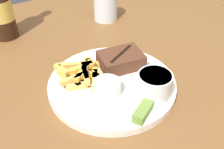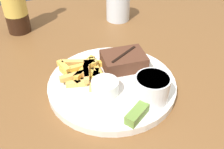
{
  "view_description": "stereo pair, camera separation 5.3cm",
  "coord_description": "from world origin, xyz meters",
  "px_view_note": "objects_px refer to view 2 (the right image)",
  "views": [
    {
      "loc": [
        -0.25,
        -0.39,
        1.14
      ],
      "look_at": [
        0.0,
        0.0,
        0.78
      ],
      "focal_mm": 42.0,
      "sensor_mm": 36.0,
      "label": 1
    },
    {
      "loc": [
        -0.2,
        -0.41,
        1.14
      ],
      "look_at": [
        0.0,
        0.0,
        0.78
      ],
      "focal_mm": 42.0,
      "sensor_mm": 36.0,
      "label": 2
    }
  ],
  "objects_px": {
    "drinking_glass": "(118,6)",
    "dipping_sauce_cup": "(105,87)",
    "beer_bottle": "(14,3)",
    "pickle_spear": "(137,114)",
    "fork_utensil": "(79,81)",
    "steak_portion": "(124,61)",
    "coleslaw_cup": "(152,87)",
    "dinner_plate": "(112,84)"
  },
  "relations": [
    {
      "from": "pickle_spear",
      "to": "drinking_glass",
      "type": "distance_m",
      "value": 0.47
    },
    {
      "from": "steak_portion",
      "to": "beer_bottle",
      "type": "height_order",
      "value": "beer_bottle"
    },
    {
      "from": "coleslaw_cup",
      "to": "fork_utensil",
      "type": "bearing_deg",
      "value": 133.84
    },
    {
      "from": "dinner_plate",
      "to": "drinking_glass",
      "type": "bearing_deg",
      "value": 60.72
    },
    {
      "from": "pickle_spear",
      "to": "fork_utensil",
      "type": "bearing_deg",
      "value": 112.12
    },
    {
      "from": "pickle_spear",
      "to": "drinking_glass",
      "type": "xyz_separation_m",
      "value": [
        0.18,
        0.43,
        0.02
      ]
    },
    {
      "from": "dipping_sauce_cup",
      "to": "steak_portion",
      "type": "bearing_deg",
      "value": 39.94
    },
    {
      "from": "coleslaw_cup",
      "to": "fork_utensil",
      "type": "relative_size",
      "value": 0.57
    },
    {
      "from": "dinner_plate",
      "to": "fork_utensil",
      "type": "bearing_deg",
      "value": 153.6
    },
    {
      "from": "steak_portion",
      "to": "fork_utensil",
      "type": "height_order",
      "value": "steak_portion"
    },
    {
      "from": "beer_bottle",
      "to": "drinking_glass",
      "type": "relative_size",
      "value": 2.74
    },
    {
      "from": "beer_bottle",
      "to": "fork_utensil",
      "type": "bearing_deg",
      "value": -78.16
    },
    {
      "from": "fork_utensil",
      "to": "drinking_glass",
      "type": "height_order",
      "value": "drinking_glass"
    },
    {
      "from": "coleslaw_cup",
      "to": "fork_utensil",
      "type": "distance_m",
      "value": 0.17
    },
    {
      "from": "drinking_glass",
      "to": "beer_bottle",
      "type": "bearing_deg",
      "value": 169.03
    },
    {
      "from": "drinking_glass",
      "to": "dinner_plate",
      "type": "bearing_deg",
      "value": -119.28
    },
    {
      "from": "pickle_spear",
      "to": "drinking_glass",
      "type": "bearing_deg",
      "value": 67.36
    },
    {
      "from": "dinner_plate",
      "to": "drinking_glass",
      "type": "height_order",
      "value": "drinking_glass"
    },
    {
      "from": "steak_portion",
      "to": "coleslaw_cup",
      "type": "bearing_deg",
      "value": -91.27
    },
    {
      "from": "dinner_plate",
      "to": "drinking_glass",
      "type": "xyz_separation_m",
      "value": [
        0.17,
        0.31,
        0.04
      ]
    },
    {
      "from": "dinner_plate",
      "to": "pickle_spear",
      "type": "xyz_separation_m",
      "value": [
        -0.01,
        -0.12,
        0.02
      ]
    },
    {
      "from": "pickle_spear",
      "to": "drinking_glass",
      "type": "height_order",
      "value": "drinking_glass"
    },
    {
      "from": "steak_portion",
      "to": "dipping_sauce_cup",
      "type": "bearing_deg",
      "value": -140.06
    },
    {
      "from": "dinner_plate",
      "to": "pickle_spear",
      "type": "bearing_deg",
      "value": -92.7
    },
    {
      "from": "dinner_plate",
      "to": "fork_utensil",
      "type": "distance_m",
      "value": 0.08
    },
    {
      "from": "steak_portion",
      "to": "dipping_sauce_cup",
      "type": "distance_m",
      "value": 0.11
    },
    {
      "from": "drinking_glass",
      "to": "dipping_sauce_cup",
      "type": "bearing_deg",
      "value": -121.1
    },
    {
      "from": "pickle_spear",
      "to": "beer_bottle",
      "type": "height_order",
      "value": "beer_bottle"
    },
    {
      "from": "pickle_spear",
      "to": "dinner_plate",
      "type": "bearing_deg",
      "value": 87.3
    },
    {
      "from": "coleslaw_cup",
      "to": "dipping_sauce_cup",
      "type": "bearing_deg",
      "value": 143.13
    },
    {
      "from": "dinner_plate",
      "to": "dipping_sauce_cup",
      "type": "relative_size",
      "value": 4.99
    },
    {
      "from": "dipping_sauce_cup",
      "to": "fork_utensil",
      "type": "height_order",
      "value": "dipping_sauce_cup"
    },
    {
      "from": "steak_portion",
      "to": "pickle_spear",
      "type": "relative_size",
      "value": 1.89
    },
    {
      "from": "drinking_glass",
      "to": "pickle_spear",
      "type": "bearing_deg",
      "value": -112.64
    },
    {
      "from": "dipping_sauce_cup",
      "to": "drinking_glass",
      "type": "xyz_separation_m",
      "value": [
        0.2,
        0.34,
        0.01
      ]
    },
    {
      "from": "steak_portion",
      "to": "coleslaw_cup",
      "type": "distance_m",
      "value": 0.13
    },
    {
      "from": "steak_portion",
      "to": "pickle_spear",
      "type": "xyz_separation_m",
      "value": [
        -0.06,
        -0.16,
        -0.01
      ]
    },
    {
      "from": "dipping_sauce_cup",
      "to": "fork_utensil",
      "type": "distance_m",
      "value": 0.07
    },
    {
      "from": "dinner_plate",
      "to": "coleslaw_cup",
      "type": "xyz_separation_m",
      "value": [
        0.05,
        -0.09,
        0.04
      ]
    },
    {
      "from": "fork_utensil",
      "to": "pickle_spear",
      "type": "bearing_deg",
      "value": -41.48
    },
    {
      "from": "beer_bottle",
      "to": "pickle_spear",
      "type": "bearing_deg",
      "value": -74.81
    },
    {
      "from": "pickle_spear",
      "to": "fork_utensil",
      "type": "relative_size",
      "value": 0.48
    }
  ]
}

